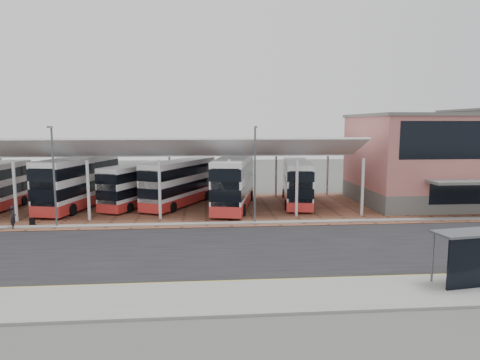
# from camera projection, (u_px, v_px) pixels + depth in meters

# --- Properties ---
(ground) EXTENTS (140.00, 140.00, 0.00)m
(ground) POSITION_uv_depth(u_px,v_px,m) (237.00, 245.00, 29.25)
(ground) COLOR #464843
(road) EXTENTS (120.00, 14.00, 0.02)m
(road) POSITION_uv_depth(u_px,v_px,m) (238.00, 249.00, 28.26)
(road) COLOR black
(road) RESTS_ON ground
(forecourt) EXTENTS (72.00, 16.00, 0.06)m
(forecourt) POSITION_uv_depth(u_px,v_px,m) (247.00, 207.00, 42.25)
(forecourt) COLOR brown
(forecourt) RESTS_ON ground
(sidewalk) EXTENTS (120.00, 4.00, 0.14)m
(sidewalk) POSITION_uv_depth(u_px,v_px,m) (251.00, 297.00, 20.35)
(sidewalk) COLOR gray
(sidewalk) RESTS_ON ground
(north_kerb) EXTENTS (120.00, 0.80, 0.14)m
(north_kerb) POSITION_uv_depth(u_px,v_px,m) (231.00, 223.00, 35.36)
(north_kerb) COLOR gray
(north_kerb) RESTS_ON ground
(yellow_line_near) EXTENTS (120.00, 0.12, 0.01)m
(yellow_line_near) POSITION_uv_depth(u_px,v_px,m) (247.00, 282.00, 22.33)
(yellow_line_near) COLOR gold
(yellow_line_near) RESTS_ON road
(yellow_line_far) EXTENTS (120.00, 0.12, 0.01)m
(yellow_line_far) POSITION_uv_depth(u_px,v_px,m) (246.00, 280.00, 22.63)
(yellow_line_far) COLOR gold
(yellow_line_far) RESTS_ON road
(canopy) EXTENTS (37.00, 11.63, 7.07)m
(canopy) POSITION_uv_depth(u_px,v_px,m) (165.00, 149.00, 41.76)
(canopy) COLOR silver
(canopy) RESTS_ON ground
(terminal) EXTENTS (18.40, 14.40, 9.25)m
(terminal) POSITION_uv_depth(u_px,v_px,m) (447.00, 159.00, 44.31)
(terminal) COLOR #5E5C58
(terminal) RESTS_ON ground
(lamp_west) EXTENTS (0.16, 0.90, 8.07)m
(lamp_west) POSITION_uv_depth(u_px,v_px,m) (54.00, 173.00, 33.71)
(lamp_west) COLOR #51565A
(lamp_west) RESTS_ON ground
(lamp_east) EXTENTS (0.16, 0.90, 8.07)m
(lamp_east) POSITION_uv_depth(u_px,v_px,m) (255.00, 172.00, 35.04)
(lamp_east) COLOR #51565A
(lamp_east) RESTS_ON ground
(bus_1) EXTENTS (5.49, 12.31, 4.94)m
(bus_1) POSITION_uv_depth(u_px,v_px,m) (79.00, 182.00, 42.01)
(bus_1) COLOR white
(bus_1) RESTS_ON forecourt
(bus_2) EXTENTS (6.31, 10.23, 4.19)m
(bus_2) POSITION_uv_depth(u_px,v_px,m) (138.00, 185.00, 42.89)
(bus_2) COLOR white
(bus_2) RESTS_ON forecourt
(bus_3) EXTENTS (7.25, 10.95, 4.53)m
(bus_3) POSITION_uv_depth(u_px,v_px,m) (180.00, 183.00, 43.16)
(bus_3) COLOR white
(bus_3) RESTS_ON forecourt
(bus_4) EXTENTS (5.09, 12.35, 4.96)m
(bus_4) POSITION_uv_depth(u_px,v_px,m) (234.00, 183.00, 41.88)
(bus_4) COLOR white
(bus_4) RESTS_ON forecourt
(bus_5) EXTENTS (4.04, 10.93, 4.40)m
(bus_5) POSITION_uv_depth(u_px,v_px,m) (297.00, 183.00, 43.84)
(bus_5) COLOR white
(bus_5) RESTS_ON forecourt
(pedestrian) EXTENTS (0.56, 0.73, 1.78)m
(pedestrian) POSITION_uv_depth(u_px,v_px,m) (13.00, 217.00, 33.62)
(pedestrian) COLOR black
(pedestrian) RESTS_ON forecourt
(suitcase) EXTENTS (0.37, 0.26, 0.63)m
(suitcase) POSITION_uv_depth(u_px,v_px,m) (32.00, 222.00, 34.64)
(suitcase) COLOR black
(suitcase) RESTS_ON forecourt
(bus_shelter) EXTENTS (3.55, 2.02, 2.70)m
(bus_shelter) POSITION_uv_depth(u_px,v_px,m) (475.00, 253.00, 21.47)
(bus_shelter) COLOR black
(bus_shelter) RESTS_ON sidewalk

